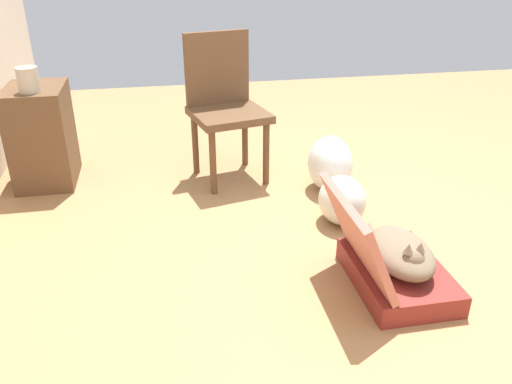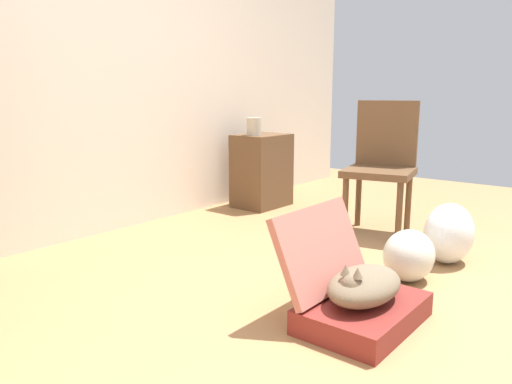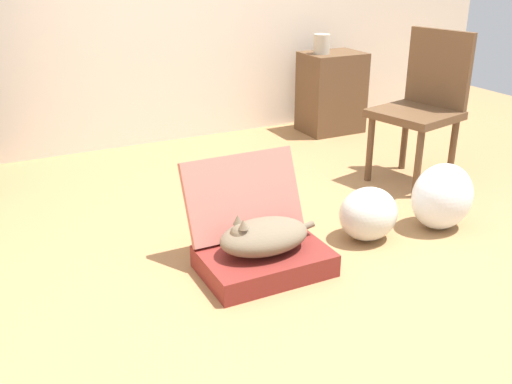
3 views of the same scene
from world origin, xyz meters
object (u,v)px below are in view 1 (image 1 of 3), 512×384
(suitcase_base, at_px, (397,275))
(chair, at_px, (225,102))
(plastic_bag_clear, at_px, (330,164))
(vase_tall, at_px, (28,80))
(plastic_bag_white, at_px, (342,200))
(cat, at_px, (401,253))
(side_table, at_px, (42,136))

(suitcase_base, bearing_deg, chair, 23.12)
(plastic_bag_clear, bearing_deg, suitcase_base, 179.47)
(vase_tall, bearing_deg, plastic_bag_clear, -101.55)
(plastic_bag_white, distance_m, vase_tall, 2.05)
(suitcase_base, relative_size, cat, 1.15)
(suitcase_base, bearing_deg, cat, 175.80)
(suitcase_base, bearing_deg, vase_tall, 51.45)
(plastic_bag_white, bearing_deg, suitcase_base, -174.87)
(plastic_bag_clear, relative_size, vase_tall, 2.41)
(plastic_bag_clear, bearing_deg, plastic_bag_white, 171.20)
(cat, height_order, plastic_bag_clear, plastic_bag_clear)
(plastic_bag_white, height_order, side_table, side_table)
(cat, distance_m, side_table, 2.44)
(cat, xyz_separation_m, vase_tall, (1.47, 1.84, 0.55))
(cat, distance_m, plastic_bag_white, 0.66)
(side_table, xyz_separation_m, vase_tall, (-0.12, -0.01, 0.41))
(cat, xyz_separation_m, chair, (1.48, 0.63, 0.34))
(suitcase_base, xyz_separation_m, side_table, (1.59, 1.85, 0.27))
(side_table, distance_m, chair, 1.24)
(suitcase_base, xyz_separation_m, vase_tall, (1.47, 1.84, 0.68))
(plastic_bag_clear, bearing_deg, side_table, 74.97)
(chair, bearing_deg, plastic_bag_white, -68.39)
(cat, bearing_deg, vase_tall, 51.33)
(plastic_bag_clear, distance_m, side_table, 1.93)
(plastic_bag_clear, xyz_separation_m, side_table, (0.50, 1.86, 0.14))
(suitcase_base, distance_m, chair, 1.67)
(cat, bearing_deg, side_table, 49.23)
(plastic_bag_clear, bearing_deg, chair, 59.09)
(cat, bearing_deg, suitcase_base, -4.20)
(chair, bearing_deg, side_table, 161.43)
(vase_tall, relative_size, chair, 0.16)
(suitcase_base, distance_m, plastic_bag_white, 0.66)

